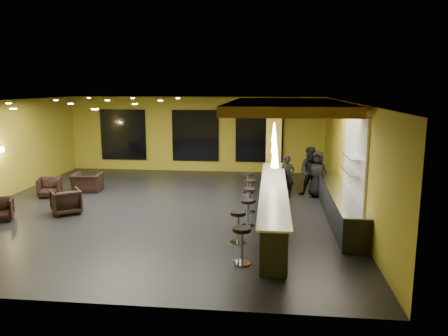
# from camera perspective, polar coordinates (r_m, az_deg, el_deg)

# --- Properties ---
(floor) EXTENTS (12.00, 13.00, 0.10)m
(floor) POSITION_cam_1_polar(r_m,az_deg,el_deg) (14.75, -8.00, -5.36)
(floor) COLOR black
(floor) RESTS_ON ground
(ceiling) EXTENTS (12.00, 13.00, 0.10)m
(ceiling) POSITION_cam_1_polar(r_m,az_deg,el_deg) (14.19, -8.38, 8.75)
(ceiling) COLOR black
(wall_back) EXTENTS (12.00, 0.10, 3.50)m
(wall_back) POSITION_cam_1_polar(r_m,az_deg,el_deg) (20.71, -3.70, 4.42)
(wall_back) COLOR #A49624
(wall_back) RESTS_ON floor
(wall_front) EXTENTS (12.00, 0.10, 3.50)m
(wall_front) POSITION_cam_1_polar(r_m,az_deg,el_deg) (8.32, -19.41, -5.64)
(wall_front) COLOR #A49624
(wall_front) RESTS_ON floor
(wall_right) EXTENTS (0.10, 13.00, 3.50)m
(wall_right) POSITION_cam_1_polar(r_m,az_deg,el_deg) (14.13, 16.33, 1.09)
(wall_right) COLOR #A49624
(wall_right) RESTS_ON floor
(wood_soffit) EXTENTS (3.60, 8.00, 0.28)m
(wood_soffit) POSITION_cam_1_polar(r_m,az_deg,el_deg) (14.75, 8.04, 8.09)
(wood_soffit) COLOR #A56F30
(wood_soffit) RESTS_ON ceiling
(window_left) EXTENTS (2.20, 0.06, 2.40)m
(window_left) POSITION_cam_1_polar(r_m,az_deg,el_deg) (21.49, -13.01, 4.27)
(window_left) COLOR black
(window_left) RESTS_ON wall_back
(window_center) EXTENTS (2.20, 0.06, 2.40)m
(window_center) POSITION_cam_1_polar(r_m,az_deg,el_deg) (20.61, -3.76, 4.25)
(window_center) COLOR black
(window_center) RESTS_ON wall_back
(window_right) EXTENTS (2.20, 0.06, 2.40)m
(window_right) POSITION_cam_1_polar(r_m,az_deg,el_deg) (20.31, 4.64, 4.15)
(window_right) COLOR black
(window_right) RESTS_ON wall_back
(tile_backsplash) EXTENTS (0.06, 3.20, 2.40)m
(tile_backsplash) POSITION_cam_1_polar(r_m,az_deg,el_deg) (13.11, 16.74, 1.45)
(tile_backsplash) COLOR white
(tile_backsplash) RESTS_ON wall_right
(bar_counter) EXTENTS (0.60, 8.00, 1.00)m
(bar_counter) POSITION_cam_1_polar(r_m,az_deg,el_deg) (13.20, 6.45, -4.76)
(bar_counter) COLOR black
(bar_counter) RESTS_ON floor
(bar_top) EXTENTS (0.78, 8.10, 0.05)m
(bar_top) POSITION_cam_1_polar(r_m,az_deg,el_deg) (13.07, 6.50, -2.54)
(bar_top) COLOR silver
(bar_top) RESTS_ON bar_counter
(prep_counter) EXTENTS (0.70, 6.00, 0.86)m
(prep_counter) POSITION_cam_1_polar(r_m,az_deg,el_deg) (13.86, 14.76, -4.60)
(prep_counter) COLOR black
(prep_counter) RESTS_ON floor
(prep_top) EXTENTS (0.72, 6.00, 0.03)m
(prep_top) POSITION_cam_1_polar(r_m,az_deg,el_deg) (13.75, 14.85, -2.77)
(prep_top) COLOR silver
(prep_top) RESTS_ON prep_counter
(wall_shelf_lower) EXTENTS (0.30, 1.50, 0.03)m
(wall_shelf_lower) POSITION_cam_1_polar(r_m,az_deg,el_deg) (12.96, 16.20, -0.42)
(wall_shelf_lower) COLOR silver
(wall_shelf_lower) RESTS_ON wall_right
(wall_shelf_upper) EXTENTS (0.30, 1.50, 0.03)m
(wall_shelf_upper) POSITION_cam_1_polar(r_m,az_deg,el_deg) (12.88, 16.30, 1.54)
(wall_shelf_upper) COLOR silver
(wall_shelf_upper) RESTS_ON wall_right
(column) EXTENTS (0.60, 0.60, 3.50)m
(column) POSITION_cam_1_polar(r_m,az_deg,el_deg) (17.47, 6.50, 3.22)
(column) COLOR olive
(column) RESTS_ON floor
(wall_sconce) EXTENTS (0.22, 0.22, 0.22)m
(wall_sconce) POSITION_cam_1_polar(r_m,az_deg,el_deg) (17.21, -27.10, 2.16)
(wall_sconce) COLOR #FFE5B2
(wall_sconce) RESTS_ON wall_left
(pendant_0) EXTENTS (0.20, 0.20, 0.70)m
(pendant_0) POSITION_cam_1_polar(r_m,az_deg,el_deg) (10.85, 6.68, 1.87)
(pendant_0) COLOR white
(pendant_0) RESTS_ON wood_soffit
(pendant_1) EXTENTS (0.20, 0.20, 0.70)m
(pendant_1) POSITION_cam_1_polar(r_m,az_deg,el_deg) (13.33, 6.61, 3.50)
(pendant_1) COLOR white
(pendant_1) RESTS_ON wood_soffit
(pendant_2) EXTENTS (0.20, 0.20, 0.70)m
(pendant_2) POSITION_cam_1_polar(r_m,az_deg,el_deg) (15.81, 6.57, 4.63)
(pendant_2) COLOR white
(pendant_2) RESTS_ON wood_soffit
(staff_a) EXTENTS (0.58, 0.40, 1.52)m
(staff_a) POSITION_cam_1_polar(r_m,az_deg,el_deg) (16.01, 8.24, -1.10)
(staff_a) COLOR black
(staff_a) RESTS_ON floor
(staff_b) EXTENTS (1.06, 0.94, 1.82)m
(staff_b) POSITION_cam_1_polar(r_m,az_deg,el_deg) (16.22, 11.31, -0.51)
(staff_b) COLOR black
(staff_b) RESTS_ON floor
(staff_c) EXTENTS (0.97, 0.80, 1.70)m
(staff_c) POSITION_cam_1_polar(r_m,az_deg,el_deg) (16.17, 12.10, -0.79)
(staff_c) COLOR black
(staff_c) RESTS_ON floor
(armchair_a) EXTENTS (0.98, 0.99, 0.68)m
(armchair_a) POSITION_cam_1_polar(r_m,az_deg,el_deg) (14.81, -27.25, -4.83)
(armchair_a) COLOR black
(armchair_a) RESTS_ON floor
(armchair_b) EXTENTS (1.20, 1.20, 0.79)m
(armchair_b) POSITION_cam_1_polar(r_m,az_deg,el_deg) (14.74, -19.94, -4.13)
(armchair_b) COLOR black
(armchair_b) RESTS_ON floor
(armchair_c) EXTENTS (0.95, 0.96, 0.71)m
(armchair_c) POSITION_cam_1_polar(r_m,az_deg,el_deg) (17.19, -21.82, -2.34)
(armchair_c) COLOR black
(armchair_c) RESTS_ON floor
(armchair_d) EXTENTS (1.14, 1.01, 0.69)m
(armchair_d) POSITION_cam_1_polar(r_m,az_deg,el_deg) (17.55, -17.43, -1.83)
(armchair_d) COLOR black
(armchair_d) RESTS_ON floor
(bar_stool_0) EXTENTS (0.44, 0.44, 0.86)m
(bar_stool_0) POSITION_cam_1_polar(r_m,az_deg,el_deg) (10.01, 2.33, -9.48)
(bar_stool_0) COLOR silver
(bar_stool_0) RESTS_ON floor
(bar_stool_1) EXTENTS (0.42, 0.42, 0.83)m
(bar_stool_1) POSITION_cam_1_polar(r_m,az_deg,el_deg) (11.30, 1.84, -7.18)
(bar_stool_1) COLOR silver
(bar_stool_1) RESTS_ON floor
(bar_stool_2) EXTENTS (0.40, 0.40, 0.78)m
(bar_stool_2) POSITION_cam_1_polar(r_m,az_deg,el_deg) (12.61, 3.10, -5.43)
(bar_stool_2) COLOR silver
(bar_stool_2) RESTS_ON floor
(bar_stool_3) EXTENTS (0.40, 0.40, 0.79)m
(bar_stool_3) POSITION_cam_1_polar(r_m,az_deg,el_deg) (13.97, 3.32, -3.82)
(bar_stool_3) COLOR silver
(bar_stool_3) RESTS_ON floor
(bar_stool_4) EXTENTS (0.40, 0.40, 0.79)m
(bar_stool_4) POSITION_cam_1_polar(r_m,az_deg,el_deg) (15.18, 3.46, -2.63)
(bar_stool_4) COLOR silver
(bar_stool_4) RESTS_ON floor
(bar_stool_5) EXTENTS (0.41, 0.41, 0.80)m
(bar_stool_5) POSITION_cam_1_polar(r_m,az_deg,el_deg) (16.39, 3.15, -1.61)
(bar_stool_5) COLOR silver
(bar_stool_5) RESTS_ON floor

